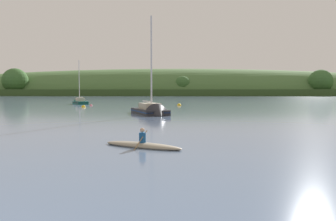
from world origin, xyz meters
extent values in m
cube|color=#314A21|center=(-0.42, 197.74, 1.89)|extent=(521.65, 58.37, 3.78)
ellipsoid|color=#476B38|center=(0.20, 216.30, 0.00)|extent=(417.63, 71.93, 36.19)
sphere|color=#38602D|center=(-95.97, 187.65, 9.13)|extent=(15.28, 15.28, 15.28)
sphere|color=#38602D|center=(6.50, 188.92, 7.13)|extent=(9.57, 9.57, 9.57)
sphere|color=#38602D|center=(88.74, 189.93, 8.68)|extent=(14.00, 14.00, 14.00)
cube|color=#232328|center=(1.48, 34.26, 0.01)|extent=(5.16, 7.51, 1.16)
cone|color=#232328|center=(2.80, 31.02, 0.01)|extent=(3.08, 2.60, 2.61)
cube|color=navy|center=(1.48, 34.26, 0.33)|extent=(5.18, 7.52, 0.12)
cube|color=#BCB299|center=(1.55, 34.10, 0.93)|extent=(2.90, 3.61, 0.68)
cylinder|color=silver|center=(1.81, 33.45, 5.83)|extent=(0.19, 0.19, 10.48)
cylinder|color=silver|center=(1.12, 35.15, 1.42)|extent=(1.52, 3.46, 0.15)
cube|color=#0F564C|center=(-15.63, 62.31, 0.08)|extent=(4.52, 5.64, 1.01)
cone|color=#0F564C|center=(-17.01, 64.60, 0.08)|extent=(2.38, 2.16, 1.98)
cube|color=black|center=(-15.63, 62.31, 0.32)|extent=(4.54, 5.65, 0.12)
cube|color=#BCB299|center=(-15.70, 62.42, 0.95)|extent=(2.44, 2.78, 0.73)
cylinder|color=silver|center=(-15.98, 62.88, 4.87)|extent=(0.14, 0.14, 8.56)
cylinder|color=silver|center=(-15.25, 61.68, 1.47)|extent=(1.55, 2.46, 0.12)
ellipsoid|color=gray|center=(3.30, 12.40, 0.07)|extent=(4.07, 2.51, 0.30)
cylinder|color=navy|center=(3.30, 12.40, 0.41)|extent=(0.43, 0.43, 0.55)
sphere|color=tan|center=(3.30, 12.40, 0.80)|extent=(0.22, 0.22, 0.22)
cylinder|color=olive|center=(3.23, 12.02, 0.33)|extent=(0.57, 1.14, 0.89)
sphere|color=yellow|center=(4.88, 56.46, 0.00)|extent=(0.78, 0.78, 0.78)
cylinder|color=black|center=(4.88, 56.46, 0.43)|extent=(0.04, 0.04, 0.08)
sphere|color=yellow|center=(-10.99, 49.42, 0.00)|extent=(0.69, 0.69, 0.69)
cylinder|color=black|center=(-10.99, 49.42, 0.38)|extent=(0.04, 0.04, 0.08)
sphere|color=#E06675|center=(-11.37, 55.23, 0.00)|extent=(0.51, 0.51, 0.51)
cylinder|color=black|center=(-11.37, 55.23, 0.29)|extent=(0.04, 0.04, 0.08)
camera|label=1|loc=(5.08, -2.26, 2.62)|focal=33.74mm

